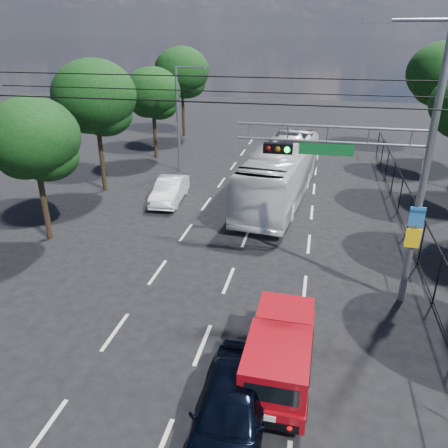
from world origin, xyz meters
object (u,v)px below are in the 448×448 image
(white_van, at_px, (170,190))
(signal_mast, at_px, (387,160))
(red_pickup, at_px, (280,350))
(navy_hatchback, at_px, (231,410))
(white_bus, at_px, (281,173))

(white_van, bearing_deg, signal_mast, -41.68)
(red_pickup, bearing_deg, signal_mast, 60.22)
(navy_hatchback, xyz_separation_m, white_bus, (-0.51, 16.75, 0.88))
(signal_mast, relative_size, white_van, 2.28)
(signal_mast, relative_size, red_pickup, 2.01)
(white_bus, bearing_deg, navy_hatchback, -82.17)
(signal_mast, distance_m, navy_hatchback, 9.16)
(navy_hatchback, height_order, white_van, navy_hatchback)
(white_van, bearing_deg, navy_hatchback, -70.33)
(signal_mast, bearing_deg, white_van, 142.69)
(signal_mast, distance_m, white_bus, 11.18)
(signal_mast, height_order, white_van, signal_mast)
(white_van, bearing_deg, red_pickup, -63.52)
(navy_hatchback, relative_size, white_van, 1.07)
(red_pickup, xyz_separation_m, white_bus, (-1.47, 14.56, 0.71))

